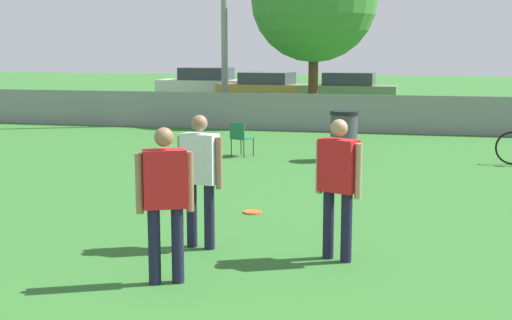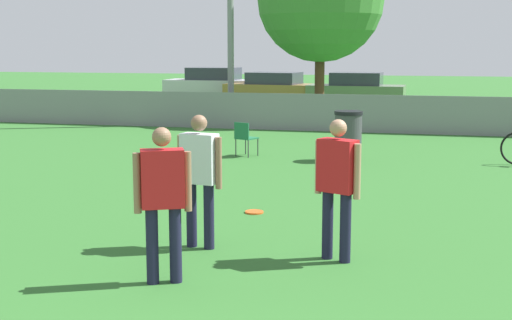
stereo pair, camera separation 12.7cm
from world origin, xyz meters
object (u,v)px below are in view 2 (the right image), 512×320
Objects in this scene: parked_car_silver at (214,84)px; trash_bin at (348,136)px; frisbee_disc at (254,212)px; folding_chair_sideline at (245,136)px; player_thrower_red at (337,179)px; player_defender_red at (163,194)px; player_receiver_white at (200,171)px; parked_car_tan at (274,88)px; parked_car_olive at (356,90)px.

trash_bin is at bearing -63.69° from parked_car_silver.
folding_chair_sideline is (-1.57, 5.36, 0.45)m from frisbee_disc.
player_thrower_red and player_defender_red have the same top height.
parked_car_tan is (-4.01, 22.24, -0.29)m from player_receiver_white.
player_defender_red is 0.38× the size of parked_car_tan.
player_defender_red is 8.73m from trash_bin.
player_defender_red is 1.52× the size of trash_bin.
player_thrower_red is 2.07m from player_defender_red.
parked_car_silver is at bearing 81.17° from player_defender_red.
player_receiver_white is 5.90× the size of frisbee_disc.
parked_car_tan is 3.63m from parked_car_olive.
player_thrower_red is at bearing -69.67° from parked_car_silver.
player_receiver_white is 1.37m from player_defender_red.
player_thrower_red reaches higher than trash_bin.
parked_car_tan is (-4.98, 14.94, 0.12)m from trash_bin.
player_receiver_white is 7.48m from folding_chair_sideline.
player_receiver_white is at bearing -159.60° from player_thrower_red.
parked_car_tan is 1.07× the size of parked_car_olive.
player_thrower_red is 23.09m from parked_car_tan.
player_receiver_white is 1.52× the size of trash_bin.
parked_car_silver is at bearing 135.09° from player_thrower_red.
player_thrower_red is 1.00× the size of player_defender_red.
player_receiver_white reaches higher than parked_car_tan.
trash_bin reaches higher than folding_chair_sideline.
player_receiver_white is 2.12× the size of folding_chair_sideline.
player_thrower_red is (1.71, -0.12, 0.00)m from player_receiver_white.
folding_chair_sideline is (-1.38, 7.34, -0.50)m from player_receiver_white.
parked_car_olive is (-0.45, 23.18, -0.29)m from player_defender_red.
trash_bin is 0.24× the size of parked_car_silver.
parked_car_silver is (-5.86, 16.41, 0.26)m from folding_chair_sideline.
trash_bin is (0.97, 7.31, -0.41)m from player_receiver_white.
player_receiver_white is at bearing -87.19° from parked_car_olive.
player_thrower_red is 22.04m from parked_car_olive.
folding_chair_sideline is at bearing 179.23° from trash_bin.
folding_chair_sideline is at bearing 106.30° from frisbee_disc.
parked_car_tan is at bearing 174.97° from parked_car_olive.
folding_chair_sideline is at bearing 110.48° from player_receiver_white.
parked_car_olive is at bearing 91.70° from frisbee_disc.
player_defender_red is 0.37× the size of parked_car_silver.
trash_bin reaches higher than frisbee_disc.
player_receiver_white is 1.71m from player_thrower_red.
folding_chair_sideline is 15.14m from parked_car_tan.
folding_chair_sideline reaches higher than frisbee_disc.
parked_car_olive is at bearing 95.39° from trash_bin.
parked_car_olive is (3.61, -0.43, 0.01)m from parked_car_tan.
parked_car_tan reaches higher than frisbee_disc.
player_receiver_white is 7.38m from trash_bin.
player_thrower_red is 7.48m from trash_bin.
parked_car_tan is at bearing -56.59° from folding_chair_sideline.
player_receiver_white is 24.83m from parked_car_silver.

